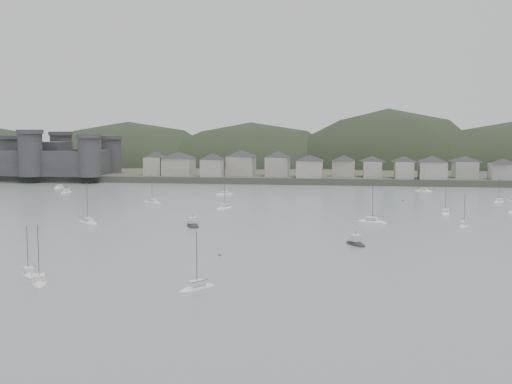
# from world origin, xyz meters

# --- Properties ---
(ground) EXTENTS (900.00, 900.00, 0.00)m
(ground) POSITION_xyz_m (0.00, 0.00, 0.00)
(ground) COLOR slate
(ground) RESTS_ON ground
(far_shore_land) EXTENTS (900.00, 250.00, 3.00)m
(far_shore_land) POSITION_xyz_m (0.00, 295.00, 1.50)
(far_shore_land) COLOR #383D2D
(far_shore_land) RESTS_ON ground
(forested_ridge) EXTENTS (851.55, 103.94, 102.57)m
(forested_ridge) POSITION_xyz_m (4.83, 269.40, -11.28)
(forested_ridge) COLOR black
(forested_ridge) RESTS_ON ground
(castle) EXTENTS (66.00, 43.00, 20.00)m
(castle) POSITION_xyz_m (-120.00, 179.80, 10.96)
(castle) COLOR #363639
(castle) RESTS_ON far_shore_land
(waterfront_town) EXTENTS (451.48, 28.46, 12.92)m
(waterfront_town) POSITION_xyz_m (50.59, 183.34, 8.66)
(waterfront_town) COLOR gray
(waterfront_town) RESTS_ON far_shore_land
(sailboat_lead) EXTENTS (7.84, 5.92, 10.46)m
(sailboat_lead) POSITION_xyz_m (57.87, 147.63, 0.18)
(sailboat_lead) COLOR silver
(sailboat_lead) RESTS_ON ground
(moored_fleet) EXTENTS (208.53, 168.49, 13.05)m
(moored_fleet) POSITION_xyz_m (-22.21, 55.84, 0.18)
(moored_fleet) COLOR silver
(moored_fleet) RESTS_ON ground
(motor_launch_near) EXTENTS (5.66, 7.36, 3.70)m
(motor_launch_near) POSITION_xyz_m (29.51, 22.84, 0.30)
(motor_launch_near) COLOR black
(motor_launch_near) RESTS_ON ground
(motor_launch_far) EXTENTS (5.98, 8.47, 3.91)m
(motor_launch_far) POSITION_xyz_m (-11.89, 43.40, 0.29)
(motor_launch_far) COLOR black
(motor_launch_far) RESTS_ON ground
(mooring_buoys) EXTENTS (180.78, 123.37, 0.70)m
(mooring_buoys) POSITION_xyz_m (-2.11, 63.88, 0.15)
(mooring_buoys) COLOR #C86042
(mooring_buoys) RESTS_ON ground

